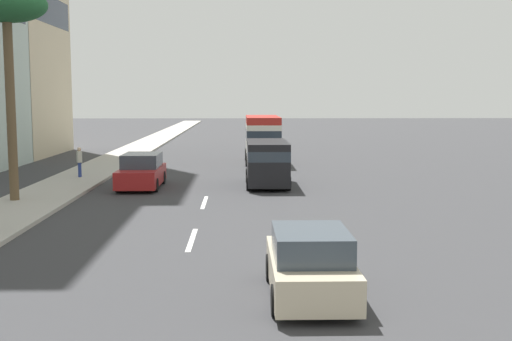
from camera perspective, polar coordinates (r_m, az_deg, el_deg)
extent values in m
plane|color=#38383A|center=(35.89, -3.81, -0.45)|extent=(198.00, 198.00, 0.00)
cube|color=#B2ADA3|center=(36.86, -14.88, -0.36)|extent=(162.00, 3.11, 0.15)
cube|color=silver|center=(19.85, -5.74, -6.16)|extent=(3.20, 0.16, 0.01)
cube|color=silver|center=(26.74, -4.62, -2.85)|extent=(3.20, 0.16, 0.01)
cube|color=black|center=(31.44, 1.01, 0.78)|extent=(4.80, 1.95, 2.02)
cube|color=#2D3842|center=(31.40, 1.01, 1.59)|extent=(4.81, 1.96, 0.48)
cylinder|color=black|center=(32.94, -0.71, -0.44)|extent=(0.72, 0.24, 0.72)
cylinder|color=black|center=(33.02, 2.51, -0.43)|extent=(0.72, 0.24, 0.72)
cylinder|color=black|center=(30.08, -0.64, -1.10)|extent=(0.72, 0.24, 0.72)
cylinder|color=black|center=(30.17, 2.89, -1.09)|extent=(0.72, 0.24, 0.72)
cube|color=silver|center=(42.44, 0.57, 2.60)|extent=(6.67, 2.13, 2.43)
cube|color=#B2261E|center=(42.36, 0.58, 4.54)|extent=(6.67, 2.13, 0.46)
cube|color=#28333D|center=(42.41, 0.57, 3.22)|extent=(6.69, 2.13, 0.81)
cylinder|color=black|center=(44.43, -0.82, 1.45)|extent=(0.84, 0.26, 0.84)
cylinder|color=black|center=(44.49, 1.79, 1.45)|extent=(0.84, 0.26, 0.84)
cylinder|color=black|center=(40.57, -0.76, 0.96)|extent=(0.84, 0.26, 0.84)
cylinder|color=black|center=(40.65, 2.09, 0.97)|extent=(0.84, 0.26, 0.84)
cube|color=beige|center=(14.25, 4.80, -9.00)|extent=(4.01, 1.73, 0.74)
cube|color=#38424C|center=(13.89, 4.92, -6.54)|extent=(2.21, 1.59, 0.61)
cylinder|color=black|center=(15.45, 1.32, -8.62)|extent=(0.64, 0.22, 0.64)
cylinder|color=black|center=(15.60, 7.23, -8.52)|extent=(0.64, 0.22, 0.64)
cylinder|color=black|center=(13.07, 1.86, -11.47)|extent=(0.64, 0.22, 0.64)
cylinder|color=black|center=(13.25, 8.88, -11.29)|extent=(0.64, 0.22, 0.64)
cube|color=#A51E1E|center=(31.42, -10.18, -0.48)|extent=(4.59, 1.88, 0.81)
cube|color=#38424C|center=(31.56, -10.14, 0.90)|extent=(2.52, 1.73, 0.66)
cylinder|color=black|center=(29.93, -8.95, -1.30)|extent=(0.64, 0.22, 0.64)
cylinder|color=black|center=(30.21, -12.19, -1.30)|extent=(0.64, 0.22, 0.64)
cylinder|color=black|center=(32.73, -8.30, -0.62)|extent=(0.64, 0.22, 0.64)
cylinder|color=black|center=(32.98, -11.28, -0.62)|extent=(0.64, 0.22, 0.64)
cylinder|color=navy|center=(35.19, -15.47, 0.06)|extent=(0.14, 0.14, 0.77)
cylinder|color=navy|center=(35.35, -15.41, 0.09)|extent=(0.14, 0.14, 0.77)
cube|color=beige|center=(35.20, -15.48, 1.19)|extent=(0.38, 0.34, 0.61)
sphere|color=beige|center=(35.17, -15.50, 1.85)|extent=(0.21, 0.21, 0.21)
cylinder|color=brown|center=(27.91, -21.02, 5.09)|extent=(0.37, 0.37, 7.43)
ellipsoid|color=#236033|center=(28.15, -21.38, 13.65)|extent=(3.21, 3.21, 1.44)
cube|color=#2D3847|center=(51.11, -17.88, 13.43)|extent=(9.76, 0.08, 2.14)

